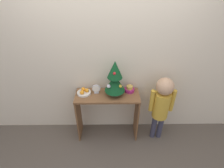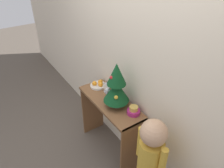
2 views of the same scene
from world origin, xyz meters
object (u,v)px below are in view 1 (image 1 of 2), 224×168
singing_bowl (129,89)px  child_figure (162,102)px  fruit_bowl (84,92)px  desk_clock (96,89)px  mini_tree (115,79)px

singing_bowl → child_figure: child_figure is taller
child_figure → singing_bowl: bearing=161.4°
fruit_bowl → desk_clock: size_ratio=1.41×
singing_bowl → desk_clock: (-0.48, -0.04, 0.03)m
fruit_bowl → child_figure: bearing=-5.5°
fruit_bowl → child_figure: (1.12, -0.11, -0.12)m
mini_tree → singing_bowl: mini_tree is taller
desk_clock → child_figure: 0.96m
desk_clock → child_figure: child_figure is taller
mini_tree → desk_clock: bearing=171.9°
desk_clock → fruit_bowl: bearing=-176.8°
singing_bowl → child_figure: (0.46, -0.15, -0.13)m
mini_tree → singing_bowl: (0.22, 0.07, -0.22)m
singing_bowl → child_figure: size_ratio=0.13×
fruit_bowl → desk_clock: bearing=3.2°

